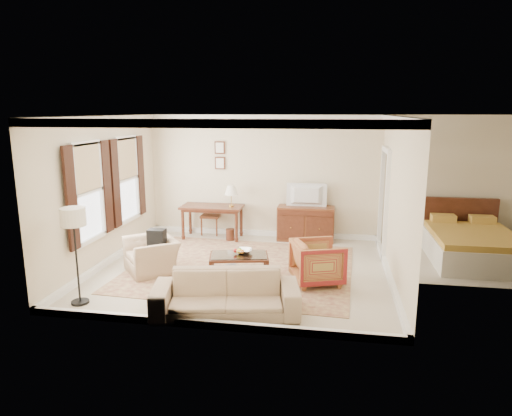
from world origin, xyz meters
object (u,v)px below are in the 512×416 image
(sofa, at_px, (226,287))
(writing_desk, at_px, (212,210))
(club_armchair, at_px, (151,250))
(striped_armchair, at_px, (317,260))
(tv, at_px, (307,188))
(coffee_table, at_px, (239,260))
(sideboard, at_px, (306,223))

(sofa, bearing_deg, writing_desk, 96.78)
(club_armchair, xyz_separation_m, sofa, (1.81, -1.56, -0.00))
(striped_armchair, bearing_deg, tv, -11.53)
(striped_armchair, xyz_separation_m, sofa, (-1.30, -1.49, 0.00))
(coffee_table, height_order, club_armchair, club_armchair)
(sideboard, bearing_deg, coffee_table, -111.28)
(writing_desk, xyz_separation_m, coffee_table, (1.16, -2.50, -0.34))
(club_armchair, bearing_deg, sideboard, 94.83)
(coffee_table, height_order, sofa, sofa)
(tv, relative_size, club_armchair, 0.90)
(sofa, bearing_deg, tv, 66.56)
(writing_desk, bearing_deg, tv, 4.13)
(writing_desk, distance_m, sofa, 4.21)
(writing_desk, bearing_deg, club_armchair, -102.33)
(sofa, bearing_deg, sideboard, 66.62)
(sideboard, distance_m, coffee_table, 2.87)
(writing_desk, relative_size, coffee_table, 1.25)
(tv, height_order, sofa, tv)
(club_armchair, distance_m, sofa, 2.39)
(writing_desk, relative_size, sofa, 0.67)
(writing_desk, distance_m, club_armchair, 2.51)
(coffee_table, xyz_separation_m, club_armchair, (-1.69, 0.06, 0.09))
(tv, xyz_separation_m, sofa, (-0.93, -4.16, -0.82))
(sofa, bearing_deg, club_armchair, 128.29)
(coffee_table, bearing_deg, striped_armchair, -0.73)
(writing_desk, height_order, coffee_table, writing_desk)
(sideboard, distance_m, tv, 0.85)
(sideboard, bearing_deg, writing_desk, -175.35)
(tv, bearing_deg, sideboard, -90.00)
(sideboard, bearing_deg, club_armchair, -136.23)
(tv, height_order, club_armchair, tv)
(writing_desk, bearing_deg, coffee_table, -65.12)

